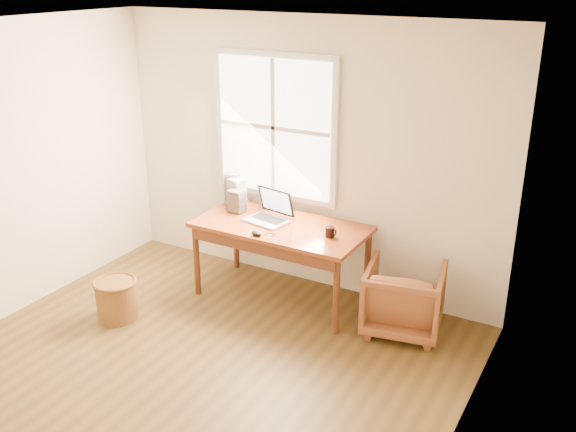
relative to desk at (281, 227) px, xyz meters
The scene contains 11 objects.
room_shell 1.74m from the desk, 90.77° to the right, with size 4.04×4.54×2.64m.
desk is the anchor object (origin of this frame).
armchair 1.30m from the desk, ahead, with size 0.65×0.67×0.61m, color brown.
wicker_stool 1.63m from the desk, 135.52° to the right, with size 0.36×0.36×0.36m, color brown.
laptop 0.23m from the desk, behind, with size 0.42×0.44×0.31m, color #B2B5B9, non-canonical shape.
mouse 0.33m from the desk, 101.11° to the right, with size 0.11×0.07×0.04m, color black.
coffee_mug 0.52m from the desk, ahead, with size 0.08×0.08×0.09m, color black.
cd_stack_a 0.67m from the desk, 161.93° to the left, with size 0.15×0.13×0.29m, color #B7BEC3.
cd_stack_b 0.56m from the desk, behind, with size 0.14×0.13×0.22m, color #25262A.
cd_stack_c 0.79m from the desk, 158.88° to the left, with size 0.14×0.12×0.31m, color #A2A1AF.
cd_stack_d 0.48m from the desk, 134.38° to the left, with size 0.14×0.12×0.18m, color silver.
Camera 1 is at (2.75, -2.96, 2.99)m, focal length 40.00 mm.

